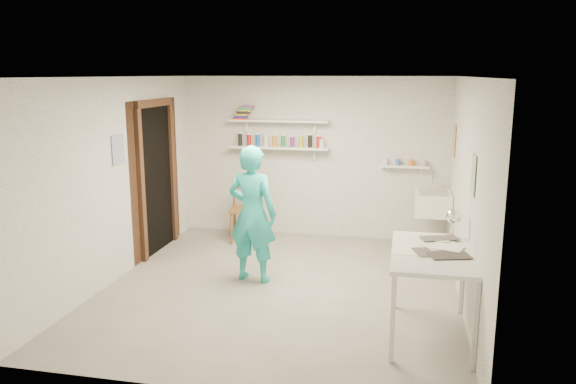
% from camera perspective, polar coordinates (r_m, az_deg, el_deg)
% --- Properties ---
extents(floor, '(4.00, 4.50, 0.02)m').
position_cam_1_polar(floor, '(6.62, -0.72, -9.72)').
color(floor, slate).
rests_on(floor, ground).
extents(ceiling, '(4.00, 4.50, 0.02)m').
position_cam_1_polar(ceiling, '(6.16, -0.78, 11.71)').
color(ceiling, silver).
rests_on(ceiling, wall_back).
extents(wall_back, '(4.00, 0.02, 2.40)m').
position_cam_1_polar(wall_back, '(8.47, 2.59, 3.54)').
color(wall_back, silver).
rests_on(wall_back, ground).
extents(wall_front, '(4.00, 0.02, 2.40)m').
position_cam_1_polar(wall_front, '(4.17, -7.55, -5.39)').
color(wall_front, silver).
rests_on(wall_front, ground).
extents(wall_left, '(0.02, 4.50, 2.40)m').
position_cam_1_polar(wall_left, '(6.99, -17.05, 1.24)').
color(wall_left, silver).
rests_on(wall_left, ground).
extents(wall_right, '(0.02, 4.50, 2.40)m').
position_cam_1_polar(wall_right, '(6.17, 17.79, -0.18)').
color(wall_right, silver).
rests_on(wall_right, ground).
extents(doorway_recess, '(0.02, 0.90, 2.00)m').
position_cam_1_polar(doorway_recess, '(7.94, -13.22, 1.21)').
color(doorway_recess, black).
rests_on(doorway_recess, wall_left).
extents(corridor_box, '(1.40, 1.50, 2.10)m').
position_cam_1_polar(corridor_box, '(8.25, -17.71, 1.71)').
color(corridor_box, brown).
rests_on(corridor_box, ground).
extents(door_lintel, '(0.06, 1.05, 0.10)m').
position_cam_1_polar(door_lintel, '(7.81, -13.45, 8.79)').
color(door_lintel, brown).
rests_on(door_lintel, wall_left).
extents(door_jamb_near, '(0.06, 0.10, 2.00)m').
position_cam_1_polar(door_jamb_near, '(7.49, -14.68, 0.50)').
color(door_jamb_near, brown).
rests_on(door_jamb_near, ground).
extents(door_jamb_far, '(0.06, 0.10, 2.00)m').
position_cam_1_polar(door_jamb_far, '(8.38, -11.66, 1.83)').
color(door_jamb_far, brown).
rests_on(door_jamb_far, ground).
extents(shelf_lower, '(1.50, 0.22, 0.03)m').
position_cam_1_polar(shelf_lower, '(8.42, -0.92, 4.53)').
color(shelf_lower, white).
rests_on(shelf_lower, wall_back).
extents(shelf_upper, '(1.50, 0.22, 0.03)m').
position_cam_1_polar(shelf_upper, '(8.37, -0.93, 7.25)').
color(shelf_upper, white).
rests_on(shelf_upper, wall_back).
extents(ledge_shelf, '(0.70, 0.14, 0.03)m').
position_cam_1_polar(ledge_shelf, '(8.28, 11.74, 2.56)').
color(ledge_shelf, white).
rests_on(ledge_shelf, wall_back).
extents(poster_left, '(0.01, 0.28, 0.36)m').
position_cam_1_polar(poster_left, '(6.97, -16.87, 4.14)').
color(poster_left, '#334C7F').
rests_on(poster_left, wall_left).
extents(poster_right_a, '(0.01, 0.34, 0.42)m').
position_cam_1_polar(poster_right_a, '(7.89, 16.51, 5.01)').
color(poster_right_a, '#995933').
rests_on(poster_right_a, wall_right).
extents(poster_right_b, '(0.01, 0.30, 0.38)m').
position_cam_1_polar(poster_right_b, '(5.58, 18.31, 1.68)').
color(poster_right_b, '#3F724C').
rests_on(poster_right_b, wall_right).
extents(belfast_sink, '(0.48, 0.60, 0.30)m').
position_cam_1_polar(belfast_sink, '(7.91, 14.49, -1.11)').
color(belfast_sink, white).
rests_on(belfast_sink, wall_right).
extents(man, '(0.65, 0.48, 1.63)m').
position_cam_1_polar(man, '(6.62, -3.64, -2.24)').
color(man, '#24B4B2').
rests_on(man, ground).
extents(wall_clock, '(0.30, 0.08, 0.29)m').
position_cam_1_polar(wall_clock, '(6.77, -3.48, 0.45)').
color(wall_clock, '#CBAF8A').
rests_on(wall_clock, man).
extents(wooden_chair, '(0.51, 0.49, 0.96)m').
position_cam_1_polar(wooden_chair, '(8.27, -4.31, -1.77)').
color(wooden_chair, brown).
rests_on(wooden_chair, ground).
extents(work_table, '(0.75, 1.25, 0.83)m').
position_cam_1_polar(work_table, '(5.49, 14.31, -10.01)').
color(work_table, silver).
rests_on(work_table, ground).
extents(desk_lamp, '(0.16, 0.16, 0.16)m').
position_cam_1_polar(desk_lamp, '(5.79, 16.49, -2.35)').
color(desk_lamp, white).
rests_on(desk_lamp, work_table).
extents(spray_cans, '(1.32, 0.06, 0.17)m').
position_cam_1_polar(spray_cans, '(8.40, -0.92, 5.21)').
color(spray_cans, black).
rests_on(spray_cans, shelf_lower).
extents(book_stack, '(0.30, 0.14, 0.20)m').
position_cam_1_polar(book_stack, '(8.50, -4.52, 8.05)').
color(book_stack, red).
rests_on(book_stack, shelf_upper).
extents(ledge_pots, '(0.48, 0.07, 0.09)m').
position_cam_1_polar(ledge_pots, '(8.27, 11.76, 2.97)').
color(ledge_pots, silver).
rests_on(ledge_pots, ledge_shelf).
extents(papers, '(0.30, 0.22, 0.03)m').
position_cam_1_polar(papers, '(5.35, 14.55, -5.71)').
color(papers, silver).
rests_on(papers, work_table).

